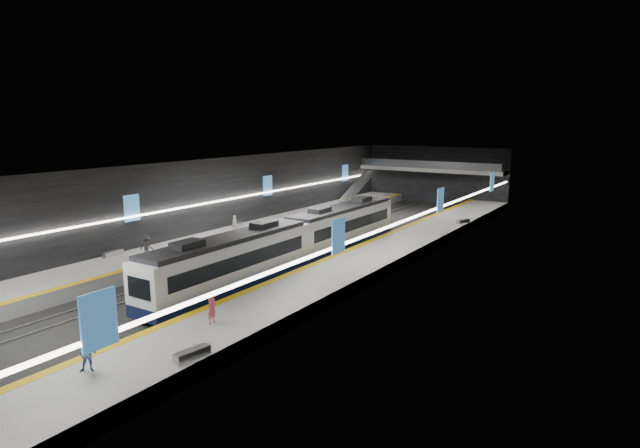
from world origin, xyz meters
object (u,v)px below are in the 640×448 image
Objects in this scene: train at (294,241)px; passenger_right_b at (88,355)px; passenger_left_a at (235,224)px; passenger_right_a at (212,308)px; bench_right_near at (192,354)px; bench_right_far at (463,221)px; escalator at (357,186)px; bench_left_far at (238,225)px; bench_left_near at (113,253)px; passenger_left_b at (147,247)px.

train is 19.43× the size of passenger_right_b.
train reaches higher than passenger_left_a.
passenger_right_a is 0.99× the size of passenger_left_a.
passenger_right_a is at bearing 129.55° from bench_right_near.
bench_right_far is at bearing 97.99° from bench_right_near.
passenger_left_a is (0.40, -24.68, -1.03)m from escalator.
bench_left_far is at bearing 74.83° from passenger_right_b.
train is 16.99× the size of bench_right_near.
bench_right_near is at bearing -30.59° from bench_left_near.
passenger_left_b is at bearing 20.78° from bench_left_near.
bench_left_near is 1.01× the size of passenger_left_b.
bench_left_near is 11.99m from passenger_left_a.
bench_left_near is 1.13× the size of passenger_right_b.
passenger_right_b is at bearing 10.68° from passenger_left_a.
passenger_left_b reaches higher than bench_left_far.
passenger_left_a reaches higher than passenger_right_b.
bench_left_near is at bearing -102.77° from bench_right_far.
bench_right_far is 34.93m from passenger_right_a.
train is at bearing -70.62° from escalator.
passenger_left_a is at bearing 158.70° from train.
escalator is 45.12m from passenger_right_a.
bench_right_near is 4.38m from passenger_right_b.
passenger_right_b is (16.21, -13.14, 0.56)m from bench_left_near.
passenger_right_a is (-2.21, 3.59, 0.65)m from bench_right_near.
bench_right_near is 1.14× the size of passenger_right_b.
bench_left_far is (0.69, 14.12, -0.01)m from bench_left_near.
bench_right_far is 0.93× the size of passenger_left_a.
bench_left_far is 3.01m from passenger_left_a.
train reaches higher than bench_left_near.
train is at bearing 10.20° from passenger_right_a.
train is 17.18× the size of bench_left_near.
bench_left_far is (-11.31, 6.14, -0.99)m from train.
bench_right_near is 1.01× the size of passenger_left_a.
passenger_left_b reaches higher than bench_right_near.
passenger_left_a reaches higher than bench_right_far.
passenger_right_b is 0.88× the size of passenger_left_a.
train is 10.31m from passenger_left_a.
escalator is at bearing 176.25° from bench_right_far.
train reaches higher than bench_left_far.
passenger_right_a is at bearing 135.87° from passenger_left_b.
train is at bearing 119.48° from bench_right_near.
passenger_left_a is (-9.60, 3.75, -0.32)m from train.
bench_left_near is (-12.00, -7.98, -0.98)m from train.
passenger_right_b is (14.21, -49.54, -1.13)m from escalator.
escalator is 24.70m from passenger_left_a.
passenger_left_a is at bearing -69.04° from bench_left_far.
bench_right_far is at bearing 41.35° from passenger_right_b.
passenger_left_b is (-14.14, 7.39, 0.00)m from passenger_right_a.
passenger_right_a reaches higher than bench_right_far.
bench_right_near is 4.26m from passenger_right_a.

